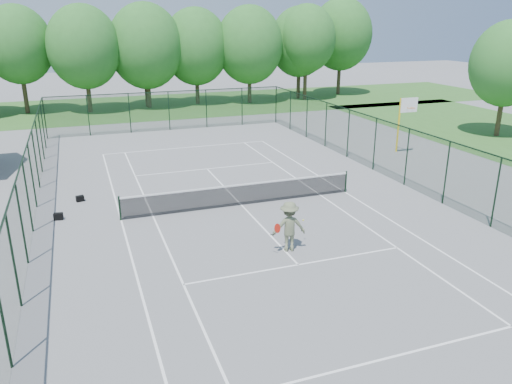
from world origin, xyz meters
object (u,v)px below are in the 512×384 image
Objects in this scene: basketball_goal at (404,114)px; tennis_player at (289,226)px; sports_bag_a at (58,216)px; tennis_net at (241,194)px.

basketball_goal is 16.65m from tennis_player.
basketball_goal reaches higher than sports_bag_a.
tennis_net is 29.27× the size of sports_bag_a.
sports_bag_a is at bearing 143.01° from tennis_player.
tennis_player is at bearing -139.41° from basketball_goal.
tennis_player is (8.18, -6.16, 0.81)m from sports_bag_a.
tennis_player reaches higher than tennis_net.
sports_bag_a is 0.20× the size of tennis_player.
tennis_net reaches higher than sports_bag_a.
tennis_player is at bearing -88.28° from tennis_net.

